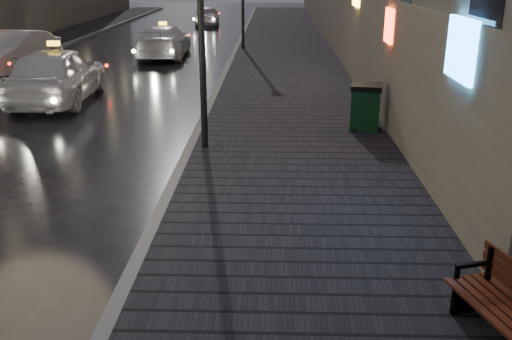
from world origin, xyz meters
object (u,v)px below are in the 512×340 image
at_px(taxi_near, 57,74).
at_px(car_left_mid, 14,52).
at_px(trash_bin, 366,106).
at_px(car_far, 207,16).
at_px(taxi_mid, 164,41).

relative_size(taxi_near, car_left_mid, 1.07).
bearing_deg(trash_bin, taxi_near, 170.63).
height_order(trash_bin, car_far, car_far).
xyz_separation_m(taxi_mid, car_far, (0.36, 14.25, -0.04)).
bearing_deg(taxi_mid, trash_bin, 118.67).
bearing_deg(taxi_mid, taxi_near, 78.44).
bearing_deg(trash_bin, taxi_mid, 131.72).
height_order(car_left_mid, car_far, car_left_mid).
distance_m(taxi_near, car_far, 23.35).
xyz_separation_m(trash_bin, car_far, (-6.88, 26.61, -0.04)).
distance_m(car_left_mid, taxi_mid, 6.42).
distance_m(trash_bin, car_far, 27.48).
bearing_deg(taxi_near, car_far, -97.19).
relative_size(taxi_near, taxi_mid, 1.01).
bearing_deg(car_far, trash_bin, 99.90).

